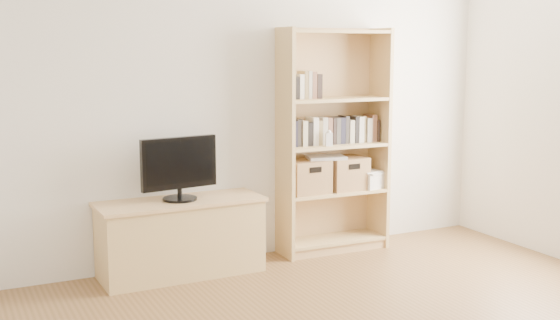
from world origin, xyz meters
TOP-DOWN VIEW (x-y plane):
  - back_wall at (0.00, 2.50)m, footprint 4.50×0.02m
  - tv_stand at (-0.64, 2.27)m, footprint 1.22×0.47m
  - bookshelf at (0.72, 2.33)m, footprint 0.94×0.35m
  - television at (-0.64, 2.27)m, footprint 0.60×0.12m
  - books_row_mid at (0.72, 2.35)m, footprint 0.88×0.17m
  - books_row_upper at (0.52, 2.36)m, footprint 0.35×0.14m
  - baby_monitor at (0.62, 2.23)m, footprint 0.06×0.05m
  - basket_left at (0.47, 2.33)m, footprint 0.34×0.28m
  - basket_right at (0.84, 2.33)m, footprint 0.34×0.28m
  - laptop at (0.65, 2.33)m, footprint 0.36×0.29m
  - magazine_stack at (1.05, 2.32)m, footprint 0.25×0.31m

SIDE VIEW (x-z plane):
  - tv_stand at x=-0.64m, z-range 0.00..0.55m
  - magazine_stack at x=1.05m, z-range 0.52..0.65m
  - basket_left at x=0.47m, z-range 0.52..0.79m
  - basket_right at x=0.84m, z-range 0.52..0.79m
  - laptop at x=0.65m, z-range 0.79..0.82m
  - television at x=-0.64m, z-range 0.58..1.05m
  - bookshelf at x=0.72m, z-range 0.00..1.87m
  - baby_monitor at x=0.62m, z-range 0.91..1.02m
  - books_row_mid at x=0.72m, z-range 0.91..1.15m
  - back_wall at x=0.00m, z-range 0.00..2.60m
  - books_row_upper at x=0.52m, z-range 1.30..1.48m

